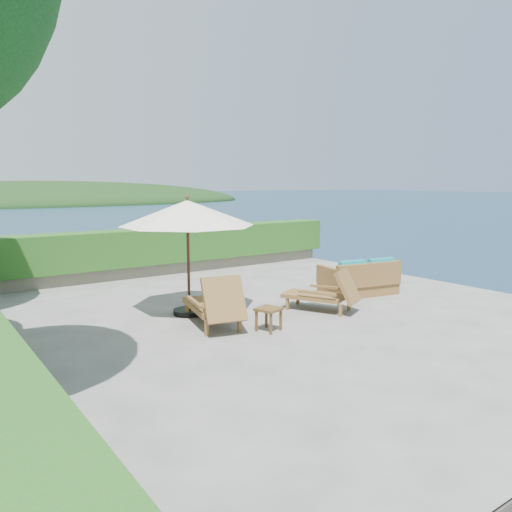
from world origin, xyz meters
TOP-DOWN VIEW (x-y plane):
  - ground at (0.00, 0.00)m, footprint 12.00×12.00m
  - foundation at (0.00, 0.00)m, footprint 12.00×12.00m
  - ocean at (0.00, 0.00)m, footprint 600.00×600.00m
  - offshore_island at (25.00, 140.00)m, footprint 126.00×57.60m
  - planter_wall_far at (0.00, 5.60)m, footprint 12.00×0.60m
  - hedge_far at (0.00, 5.60)m, footprint 12.40×0.90m
  - patio_umbrella at (-1.24, 1.00)m, footprint 3.55×3.55m
  - lounge_left at (-1.28, -0.08)m, footprint 1.12×1.91m
  - lounge_right at (1.20, -0.43)m, footprint 1.28×1.71m
  - side_table at (-0.63, -0.90)m, footprint 0.51×0.51m
  - wicker_loveseat at (2.96, 0.22)m, footprint 1.96×1.25m

SIDE VIEW (x-z plane):
  - offshore_island at x=25.00m, z-range -9.30..3.30m
  - ocean at x=0.00m, z-range -3.00..-3.00m
  - foundation at x=0.00m, z-range -3.05..-0.05m
  - ground at x=0.00m, z-range 0.00..0.00m
  - planter_wall_far at x=0.00m, z-range 0.00..0.36m
  - wicker_loveseat at x=2.96m, z-range -0.10..0.80m
  - side_table at x=-0.63m, z-range 0.14..0.57m
  - lounge_right at x=1.20m, z-range -0.07..0.84m
  - lounge_left at x=-1.28m, z-range -0.08..0.95m
  - hedge_far at x=0.00m, z-range 0.35..1.35m
  - patio_umbrella at x=-1.24m, z-range 0.84..3.27m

